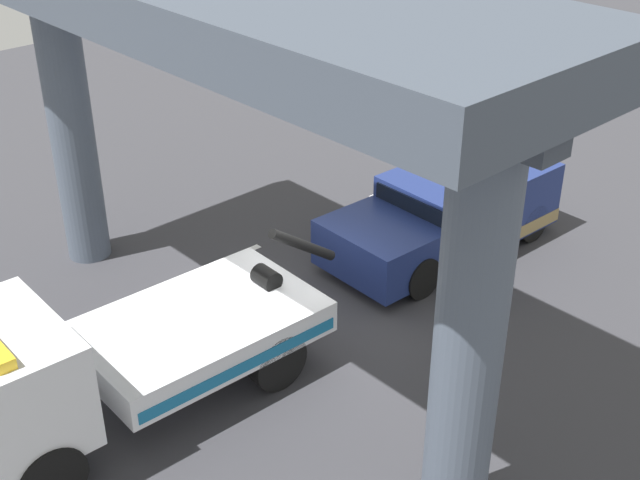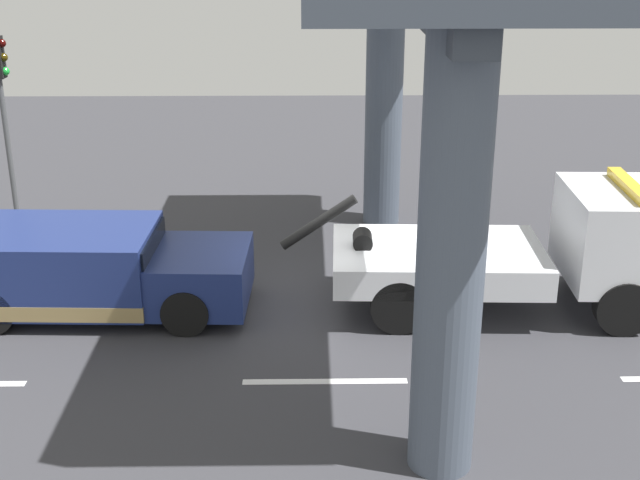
# 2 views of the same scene
# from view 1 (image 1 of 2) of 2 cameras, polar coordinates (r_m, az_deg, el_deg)

# --- Properties ---
(ground_plane) EXTENTS (60.00, 40.00, 0.10)m
(ground_plane) POSITION_cam_1_polar(r_m,az_deg,el_deg) (15.47, -1.56, -5.79)
(ground_plane) COLOR #38383D
(lane_stripe_west) EXTENTS (2.60, 0.16, 0.01)m
(lane_stripe_west) POSITION_cam_1_polar(r_m,az_deg,el_deg) (20.80, 5.99, 3.96)
(lane_stripe_west) COLOR silver
(lane_stripe_west) RESTS_ON ground
(lane_stripe_mid) EXTENTS (2.60, 0.16, 0.01)m
(lane_stripe_mid) POSITION_cam_1_polar(r_m,az_deg,el_deg) (17.24, -7.49, -1.82)
(lane_stripe_mid) COLOR silver
(lane_stripe_mid) RESTS_ON ground
(tow_truck_white) EXTENTS (7.29, 2.60, 2.46)m
(tow_truck_white) POSITION_cam_1_polar(r_m,az_deg,el_deg) (12.98, -15.41, -7.97)
(tow_truck_white) COLOR white
(tow_truck_white) RESTS_ON ground
(towed_van_green) EXTENTS (5.26, 2.36, 1.58)m
(towed_van_green) POSITION_cam_1_polar(r_m,az_deg,el_deg) (17.69, 8.74, 1.82)
(towed_van_green) COLOR navy
(towed_van_green) RESTS_ON ground
(overpass_structure) EXTENTS (3.60, 11.65, 6.55)m
(overpass_structure) POSITION_cam_1_polar(r_m,az_deg,el_deg) (12.22, -7.31, 13.11)
(overpass_structure) COLOR #4C5666
(overpass_structure) RESTS_ON ground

